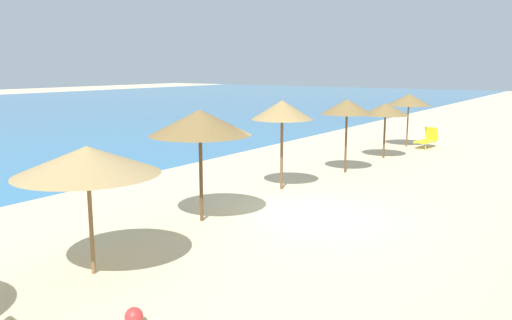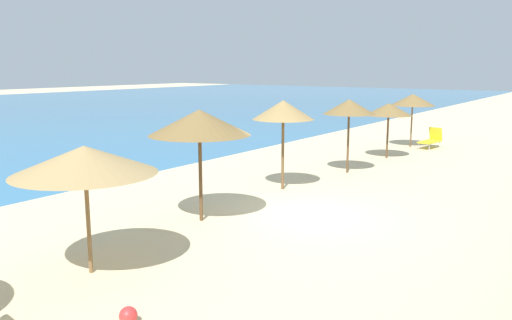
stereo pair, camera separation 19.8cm
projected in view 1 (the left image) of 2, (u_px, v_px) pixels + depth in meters
ground_plane at (302, 215)px, 13.79m from camera, size 160.00×160.00×0.00m
beach_umbrella_2 at (87, 161)px, 9.51m from camera, size 2.69×2.69×2.48m
beach_umbrella_3 at (200, 123)px, 12.83m from camera, size 2.56×2.56×2.86m
beach_umbrella_4 at (282, 110)px, 16.26m from camera, size 1.96×1.96×2.87m
beach_umbrella_5 at (347, 107)px, 18.90m from camera, size 1.91×1.91×2.74m
beach_umbrella_6 at (386, 109)px, 22.04m from camera, size 1.99×1.99×2.38m
beach_umbrella_7 at (409, 100)px, 25.13m from camera, size 2.11×2.11×2.60m
lounge_chair_1 at (427, 139)px, 25.19m from camera, size 1.52×0.80×0.97m
beach_ball at (134, 316)px, 7.89m from camera, size 0.28×0.28×0.28m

